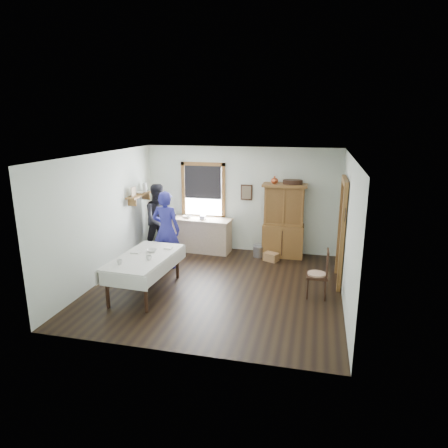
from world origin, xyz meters
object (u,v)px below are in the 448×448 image
object	(u,v)px
china_hutch	(284,221)
work_counter	(202,235)
wicker_basket	(271,257)
woman_blue	(166,233)
pail	(258,251)
dining_table	(145,274)
spindle_chair	(317,273)
figure_dark	(160,221)

from	to	relation	value
china_hutch	work_counter	bearing A→B (deg)	-178.68
wicker_basket	woman_blue	bearing A→B (deg)	-157.47
pail	woman_blue	distance (m)	2.41
wicker_basket	pail	bearing A→B (deg)	147.02
dining_table	spindle_chair	bearing A→B (deg)	9.24
wicker_basket	figure_dark	xyz separation A→B (m)	(-2.86, -0.03, 0.73)
spindle_chair	woman_blue	xyz separation A→B (m)	(-3.42, 0.87, 0.35)
dining_table	woman_blue	xyz separation A→B (m)	(-0.09, 1.41, 0.46)
wicker_basket	woman_blue	distance (m)	2.62
china_hutch	woman_blue	world-z (taller)	china_hutch
woman_blue	pail	bearing A→B (deg)	-146.41
work_counter	spindle_chair	xyz separation A→B (m)	(2.95, -2.17, 0.05)
work_counter	dining_table	xyz separation A→B (m)	(-0.38, -2.71, -0.06)
work_counter	woman_blue	size ratio (longest dim) A/B	0.91
china_hutch	pail	world-z (taller)	china_hutch
dining_table	figure_dark	bearing A→B (deg)	104.80
work_counter	wicker_basket	world-z (taller)	work_counter
work_counter	figure_dark	world-z (taller)	figure_dark
dining_table	pail	size ratio (longest dim) A/B	6.73
dining_table	wicker_basket	distance (m)	3.28
china_hutch	spindle_chair	size ratio (longest dim) A/B	1.90
work_counter	spindle_chair	world-z (taller)	spindle_chair
work_counter	china_hutch	world-z (taller)	china_hutch
work_counter	woman_blue	world-z (taller)	woman_blue
work_counter	pail	distance (m)	1.53
wicker_basket	woman_blue	xyz separation A→B (m)	(-2.33, -0.96, 0.74)
woman_blue	figure_dark	distance (m)	1.08
spindle_chair	wicker_basket	bearing A→B (deg)	119.03
dining_table	woman_blue	world-z (taller)	woman_blue
dining_table	spindle_chair	distance (m)	3.38
china_hutch	woman_blue	distance (m)	2.91
dining_table	spindle_chair	size ratio (longest dim) A/B	1.94
china_hutch	wicker_basket	bearing A→B (deg)	-120.56
woman_blue	dining_table	bearing A→B (deg)	95.89
china_hutch	spindle_chair	distance (m)	2.45
figure_dark	woman_blue	bearing A→B (deg)	-100.10
dining_table	woman_blue	size ratio (longest dim) A/B	1.13
figure_dark	spindle_chair	bearing A→B (deg)	-64.36
pail	wicker_basket	distance (m)	0.42
work_counter	china_hutch	bearing A→B (deg)	6.04
dining_table	china_hutch	bearing A→B (deg)	48.43
spindle_chair	pail	bearing A→B (deg)	123.24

